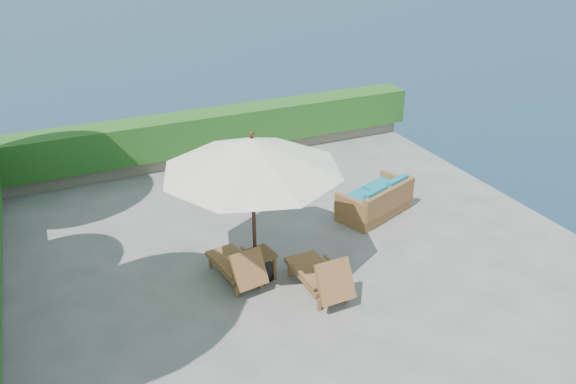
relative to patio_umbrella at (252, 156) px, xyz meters
name	(u,v)px	position (x,y,z in m)	size (l,w,h in m)	color
ground	(291,261)	(0.81, 0.14, -2.45)	(12.00, 12.00, 0.00)	gray
foundation	(291,322)	(0.81, 0.14, -4.00)	(12.00, 12.00, 3.00)	#524C41
ocean	(291,374)	(0.81, 0.14, -5.45)	(600.00, 600.00, 0.00)	#163444
planter_wall_far	(207,153)	(0.81, 5.74, -2.27)	(12.00, 0.60, 0.36)	gray
hedge_far	(205,131)	(0.81, 5.74, -1.60)	(12.40, 0.90, 1.00)	#144616
patio_umbrella	(252,156)	(0.00, 0.00, 0.00)	(3.58, 3.58, 2.90)	black
lounge_left	(238,265)	(-0.37, -0.07, -2.10)	(0.79, 1.52, 0.84)	brown
lounge_right	(321,275)	(0.86, -1.04, -2.08)	(0.74, 1.58, 0.90)	brown
side_table	(259,257)	(0.04, -0.13, -2.01)	(0.58, 0.58, 0.54)	brown
wicker_loveseat	(376,202)	(3.35, 1.05, -2.12)	(1.97, 1.47, 0.87)	brown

